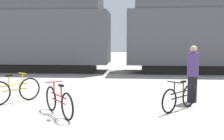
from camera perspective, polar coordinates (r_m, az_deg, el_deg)
ground_plane at (r=5.61m, az=-5.69°, el=-13.91°), size 80.00×80.00×0.00m
freight_train at (r=16.42m, az=1.33°, el=9.02°), size 50.64×3.05×5.20m
rail_near at (r=15.81m, az=1.15°, el=-0.68°), size 62.64×0.07×0.01m
rail_far at (r=17.23m, az=1.45°, el=-0.10°), size 62.64×0.07×0.01m
bicycle_yellow at (r=8.80m, az=-20.38°, el=-4.18°), size 1.14×1.40×0.93m
bicycle_maroon at (r=7.02m, az=-11.56°, el=-6.72°), size 1.15×1.42×0.87m
bicycle_black at (r=7.62m, az=14.49°, el=-5.82°), size 1.16×1.28×0.84m
person_in_purple at (r=8.66m, az=17.16°, el=-0.81°), size 0.35×0.35×1.80m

